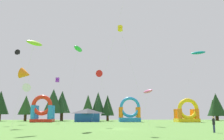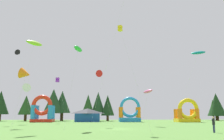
{
  "view_description": "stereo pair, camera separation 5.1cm",
  "coord_description": "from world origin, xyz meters",
  "px_view_note": "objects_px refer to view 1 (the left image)",
  "views": [
    {
      "loc": [
        -2.57,
        -36.42,
        2.15
      ],
      "look_at": [
        0.0,
        14.1,
        11.38
      ],
      "focal_mm": 38.86,
      "sensor_mm": 36.0,
      "label": 1
    },
    {
      "loc": [
        -2.52,
        -36.43,
        2.15
      ],
      "look_at": [
        0.0,
        14.1,
        11.38
      ],
      "focal_mm": 38.86,
      "sensor_mm": 36.0,
      "label": 2
    }
  ],
  "objects_px": {
    "kite_purple_box": "(57,80)",
    "kite_red_delta": "(100,74)",
    "kite_orange_delta": "(26,74)",
    "kite_black_delta": "(19,53)",
    "kite_yellow_box": "(120,29)",
    "inflatable_yellow_castle": "(130,113)",
    "kite_teal_parafoil": "(198,53)",
    "inflatable_red_slide": "(187,114)",
    "inflatable_orange_dome": "(42,112)",
    "kite_pink_parafoil": "(148,91)",
    "festival_tent": "(87,115)",
    "kite_lime_parafoil": "(34,43)",
    "kite_white_delta": "(25,88)",
    "kite_green_parafoil": "(78,49)",
    "person_near_camera": "(214,123)"
  },
  "relations": [
    {
      "from": "kite_lime_parafoil",
      "to": "kite_pink_parafoil",
      "type": "distance_m",
      "value": 22.86
    },
    {
      "from": "kite_orange_delta",
      "to": "kite_purple_box",
      "type": "relative_size",
      "value": 0.87
    },
    {
      "from": "kite_yellow_box",
      "to": "inflatable_yellow_castle",
      "type": "relative_size",
      "value": 2.08
    },
    {
      "from": "kite_black_delta",
      "to": "kite_purple_box",
      "type": "relative_size",
      "value": 1.46
    },
    {
      "from": "kite_yellow_box",
      "to": "kite_pink_parafoil",
      "type": "bearing_deg",
      "value": 63.42
    },
    {
      "from": "kite_teal_parafoil",
      "to": "inflatable_yellow_castle",
      "type": "height_order",
      "value": "kite_teal_parafoil"
    },
    {
      "from": "kite_black_delta",
      "to": "kite_white_delta",
      "type": "distance_m",
      "value": 8.14
    },
    {
      "from": "kite_lime_parafoil",
      "to": "kite_white_delta",
      "type": "xyz_separation_m",
      "value": [
        -7.98,
        23.55,
        -3.64
      ]
    },
    {
      "from": "kite_black_delta",
      "to": "kite_purple_box",
      "type": "height_order",
      "value": "kite_black_delta"
    },
    {
      "from": "kite_purple_box",
      "to": "festival_tent",
      "type": "relative_size",
      "value": 1.64
    },
    {
      "from": "kite_black_delta",
      "to": "kite_yellow_box",
      "type": "distance_m",
      "value": 30.98
    },
    {
      "from": "kite_pink_parafoil",
      "to": "kite_purple_box",
      "type": "height_order",
      "value": "kite_purple_box"
    },
    {
      "from": "kite_lime_parafoil",
      "to": "kite_pink_parafoil",
      "type": "bearing_deg",
      "value": 35.66
    },
    {
      "from": "kite_purple_box",
      "to": "kite_teal_parafoil",
      "type": "relative_size",
      "value": 0.62
    },
    {
      "from": "inflatable_red_slide",
      "to": "inflatable_orange_dome",
      "type": "distance_m",
      "value": 40.18
    },
    {
      "from": "kite_green_parafoil",
      "to": "kite_yellow_box",
      "type": "relative_size",
      "value": 0.88
    },
    {
      "from": "kite_white_delta",
      "to": "kite_teal_parafoil",
      "type": "xyz_separation_m",
      "value": [
        41.98,
        2.99,
        9.55
      ]
    },
    {
      "from": "kite_pink_parafoil",
      "to": "kite_teal_parafoil",
      "type": "relative_size",
      "value": 0.38
    },
    {
      "from": "kite_orange_delta",
      "to": "kite_teal_parafoil",
      "type": "height_order",
      "value": "kite_teal_parafoil"
    },
    {
      "from": "kite_orange_delta",
      "to": "inflatable_yellow_castle",
      "type": "distance_m",
      "value": 36.12
    },
    {
      "from": "inflatable_yellow_castle",
      "to": "kite_orange_delta",
      "type": "bearing_deg",
      "value": -126.68
    },
    {
      "from": "kite_orange_delta",
      "to": "festival_tent",
      "type": "distance_m",
      "value": 31.15
    },
    {
      "from": "person_near_camera",
      "to": "kite_red_delta",
      "type": "bearing_deg",
      "value": -148.09
    },
    {
      "from": "kite_purple_box",
      "to": "kite_teal_parafoil",
      "type": "xyz_separation_m",
      "value": [
        35.95,
        -3.63,
        6.76
      ]
    },
    {
      "from": "kite_orange_delta",
      "to": "kite_white_delta",
      "type": "height_order",
      "value": "kite_orange_delta"
    },
    {
      "from": "person_near_camera",
      "to": "inflatable_red_slide",
      "type": "xyz_separation_m",
      "value": [
        10.71,
        38.24,
        1.11
      ]
    },
    {
      "from": "inflatable_orange_dome",
      "to": "kite_pink_parafoil",
      "type": "bearing_deg",
      "value": -43.77
    },
    {
      "from": "kite_green_parafoil",
      "to": "kite_yellow_box",
      "type": "height_order",
      "value": "kite_yellow_box"
    },
    {
      "from": "inflatable_orange_dome",
      "to": "kite_teal_parafoil",
      "type": "bearing_deg",
      "value": -14.21
    },
    {
      "from": "kite_teal_parafoil",
      "to": "inflatable_orange_dome",
      "type": "relative_size",
      "value": 2.47
    },
    {
      "from": "kite_teal_parafoil",
      "to": "inflatable_yellow_castle",
      "type": "relative_size",
      "value": 2.61
    },
    {
      "from": "kite_yellow_box",
      "to": "kite_black_delta",
      "type": "bearing_deg",
      "value": 134.14
    },
    {
      "from": "kite_purple_box",
      "to": "inflatable_red_slide",
      "type": "height_order",
      "value": "kite_purple_box"
    },
    {
      "from": "kite_purple_box",
      "to": "kite_red_delta",
      "type": "bearing_deg",
      "value": -58.92
    },
    {
      "from": "kite_pink_parafoil",
      "to": "kite_yellow_box",
      "type": "bearing_deg",
      "value": -116.58
    },
    {
      "from": "kite_black_delta",
      "to": "kite_white_delta",
      "type": "bearing_deg",
      "value": 27.46
    },
    {
      "from": "kite_red_delta",
      "to": "kite_purple_box",
      "type": "bearing_deg",
      "value": 121.08
    },
    {
      "from": "festival_tent",
      "to": "kite_white_delta",
      "type": "bearing_deg",
      "value": -133.3
    },
    {
      "from": "kite_orange_delta",
      "to": "inflatable_yellow_castle",
      "type": "relative_size",
      "value": 1.42
    },
    {
      "from": "kite_purple_box",
      "to": "inflatable_orange_dome",
      "type": "height_order",
      "value": "kite_purple_box"
    },
    {
      "from": "kite_black_delta",
      "to": "kite_yellow_box",
      "type": "relative_size",
      "value": 1.14
    },
    {
      "from": "kite_orange_delta",
      "to": "kite_lime_parafoil",
      "type": "bearing_deg",
      "value": -67.71
    },
    {
      "from": "kite_yellow_box",
      "to": "kite_purple_box",
      "type": "bearing_deg",
      "value": 114.85
    },
    {
      "from": "inflatable_red_slide",
      "to": "kite_purple_box",
      "type": "bearing_deg",
      "value": -172.83
    },
    {
      "from": "kite_black_delta",
      "to": "kite_red_delta",
      "type": "distance_m",
      "value": 22.46
    },
    {
      "from": "kite_teal_parafoil",
      "to": "festival_tent",
      "type": "xyz_separation_m",
      "value": [
        -28.47,
        11.35,
        -15.71
      ]
    },
    {
      "from": "kite_pink_parafoil",
      "to": "kite_red_delta",
      "type": "xyz_separation_m",
      "value": [
        -9.07,
        -0.96,
        3.18
      ]
    },
    {
      "from": "festival_tent",
      "to": "kite_lime_parafoil",
      "type": "bearing_deg",
      "value": -98.3
    },
    {
      "from": "kite_black_delta",
      "to": "inflatable_yellow_castle",
      "type": "xyz_separation_m",
      "value": [
        27.29,
        14.82,
        -13.49
      ]
    },
    {
      "from": "kite_orange_delta",
      "to": "inflatable_yellow_castle",
      "type": "xyz_separation_m",
      "value": [
        21.23,
        28.51,
        -6.41
      ]
    }
  ]
}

